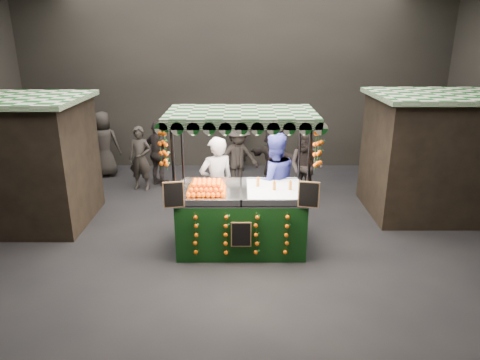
{
  "coord_description": "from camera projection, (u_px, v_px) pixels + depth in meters",
  "views": [
    {
      "loc": [
        0.14,
        -7.36,
        3.77
      ],
      "look_at": [
        0.15,
        0.28,
        1.15
      ],
      "focal_mm": 32.29,
      "sensor_mm": 36.0,
      "label": 1
    }
  ],
  "objects": [
    {
      "name": "shopper_1",
      "position": [
        305.0,
        167.0,
        9.91
      ],
      "size": [
        0.99,
        0.89,
        1.67
      ],
      "rotation": [
        0.0,
        0.0,
        -0.38
      ],
      "color": "#2C2524",
      "rests_on": "ground"
    },
    {
      "name": "shopper_5",
      "position": [
        274.0,
        160.0,
        10.38
      ],
      "size": [
        1.57,
        1.41,
        1.73
      ],
      "rotation": [
        0.0,
        0.0,
        2.46
      ],
      "color": "black",
      "rests_on": "ground"
    },
    {
      "name": "shopper_2",
      "position": [
        159.0,
        154.0,
        11.02
      ],
      "size": [
        1.05,
        0.89,
        1.68
      ],
      "rotation": [
        0.0,
        0.0,
        2.56
      ],
      "color": "#292221",
      "rests_on": "ground"
    },
    {
      "name": "market_hall",
      "position": [
        231.0,
        57.0,
        7.08
      ],
      "size": [
        12.1,
        10.1,
        5.05
      ],
      "color": "black",
      "rests_on": "ground"
    },
    {
      "name": "shopper_0",
      "position": [
        140.0,
        158.0,
        10.72
      ],
      "size": [
        0.65,
        0.5,
        1.61
      ],
      "rotation": [
        0.0,
        0.0,
        -0.2
      ],
      "color": "#2D2824",
      "rests_on": "ground"
    },
    {
      "name": "neighbour_stall_left",
      "position": [
        15.0,
        161.0,
        8.7
      ],
      "size": [
        3.0,
        2.2,
        2.6
      ],
      "color": "black",
      "rests_on": "ground"
    },
    {
      "name": "shopper_4",
      "position": [
        104.0,
        144.0,
        11.74
      ],
      "size": [
        0.88,
        0.58,
        1.78
      ],
      "rotation": [
        0.0,
        0.0,
        3.12
      ],
      "color": "#282420",
      "rests_on": "ground"
    },
    {
      "name": "ground",
      "position": [
        232.0,
        242.0,
        8.18
      ],
      "size": [
        12.0,
        12.0,
        0.0
      ],
      "primitive_type": "plane",
      "color": "black",
      "rests_on": "ground"
    },
    {
      "name": "vendor_grey",
      "position": [
        217.0,
        184.0,
        8.45
      ],
      "size": [
        0.82,
        0.69,
        1.9
      ],
      "rotation": [
        0.0,
        0.0,
        3.54
      ],
      "color": "gray",
      "rests_on": "ground"
    },
    {
      "name": "juice_stall",
      "position": [
        241.0,
        208.0,
        7.73
      ],
      "size": [
        2.61,
        1.53,
        2.52
      ],
      "color": "black",
      "rests_on": "ground"
    },
    {
      "name": "shopper_6",
      "position": [
        240.0,
        144.0,
        12.28
      ],
      "size": [
        0.54,
        0.65,
        1.53
      ],
      "rotation": [
        0.0,
        0.0,
        -1.2
      ],
      "color": "black",
      "rests_on": "ground"
    },
    {
      "name": "shopper_3",
      "position": [
        238.0,
        158.0,
        10.61
      ],
      "size": [
        1.24,
        1.02,
        1.67
      ],
      "rotation": [
        0.0,
        0.0,
        0.44
      ],
      "color": "#2E2725",
      "rests_on": "ground"
    },
    {
      "name": "vendor_blue",
      "position": [
        273.0,
        183.0,
        8.42
      ],
      "size": [
        1.13,
        0.98,
        1.99
      ],
      "rotation": [
        0.0,
        0.0,
        3.41
      ],
      "color": "navy",
      "rests_on": "ground"
    },
    {
      "name": "neighbour_stall_right",
      "position": [
        439.0,
        154.0,
        9.18
      ],
      "size": [
        3.0,
        2.2,
        2.6
      ],
      "color": "black",
      "rests_on": "ground"
    }
  ]
}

